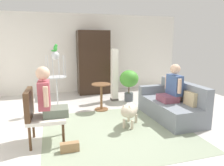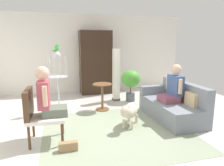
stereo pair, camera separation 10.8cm
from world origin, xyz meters
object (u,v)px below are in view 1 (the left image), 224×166
Objects in this scene: round_end_table at (101,95)px; potted_plant at (129,80)px; parrot at (55,48)px; armoire_cabinet at (93,62)px; bird_cage_stand at (56,78)px; person_on_armchair at (48,96)px; person_on_couch at (172,87)px; couch at (172,105)px; column_lamp at (114,75)px; handbag at (70,147)px; armchair at (39,112)px; dog at (130,111)px.

potted_plant reaches higher than round_end_table.
parrot is 0.08× the size of armoire_cabinet.
potted_plant is at bearing 11.32° from bird_cage_stand.
person_on_armchair is 1.60m from bird_cage_stand.
parrot is at bearing 154.26° from person_on_couch.
column_lamp reaches higher than couch.
parrot is (0.21, 1.59, 0.74)m from person_on_armchair.
bird_cage_stand reaches higher than handbag.
bird_cage_stand is 0.72× the size of armoire_cabinet.
round_end_table is at bearing -9.42° from parrot.
couch is 1.76× the size of armchair.
armoire_cabinet reaches higher than dog.
dog is at bearing -110.39° from potted_plant.
armoire_cabinet is at bearing 121.92° from potted_plant.
person_on_couch is 0.91× the size of potted_plant.
couch is at bearing -73.55° from potted_plant.
couch is 2.54m from handbag.
bird_cage_stand is 2.07m from armoire_cabinet.
dog is 2.01m from column_lamp.
potted_plant is (0.96, 0.58, 0.20)m from round_end_table.
couch reaches higher than round_end_table.
person_on_couch is at bearing -75.13° from potted_plant.
potted_plant is (2.01, 0.40, -0.24)m from bird_cage_stand.
armoire_cabinet reaches higher than bird_cage_stand.
potted_plant is at bearing 51.69° from handbag.
handbag is at bearing -56.47° from person_on_armchair.
armoire_cabinet reaches higher than armchair.
armchair is at bearing -171.55° from person_on_couch.
armoire_cabinet reaches higher than person_on_armchair.
bird_cage_stand is (-2.47, 1.14, 0.55)m from couch.
armchair is at bearing -102.79° from bird_cage_stand.
round_end_table is (-1.37, 0.99, -0.33)m from person_on_couch.
armoire_cabinet is (-1.19, 2.81, 0.29)m from person_on_couch.
round_end_table is (1.41, 1.41, -0.15)m from armchair.
potted_plant is (0.65, 1.76, 0.28)m from dog.
bird_cage_stand reaches higher than person_on_armchair.
dog is at bearing 8.29° from person_on_armchair.
person_on_armchair reaches higher than round_end_table.
handbag is at bearing -159.51° from couch.
parrot is at bearing -160.12° from column_lamp.
armoire_cabinet is (1.22, 1.65, -0.53)m from parrot.
couch is 2.01× the size of person_on_couch.
dog is 0.83× the size of potted_plant.
round_end_table is (1.25, 1.41, -0.41)m from person_on_armchair.
parrot reaches higher than handbag.
person_on_armchair is 0.57× the size of column_lamp.
bird_cage_stand is (-1.06, 0.17, 0.45)m from round_end_table.
armchair is 2.95m from column_lamp.
handbag is at bearing -159.80° from person_on_couch.
couch is 2.75m from person_on_armchair.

